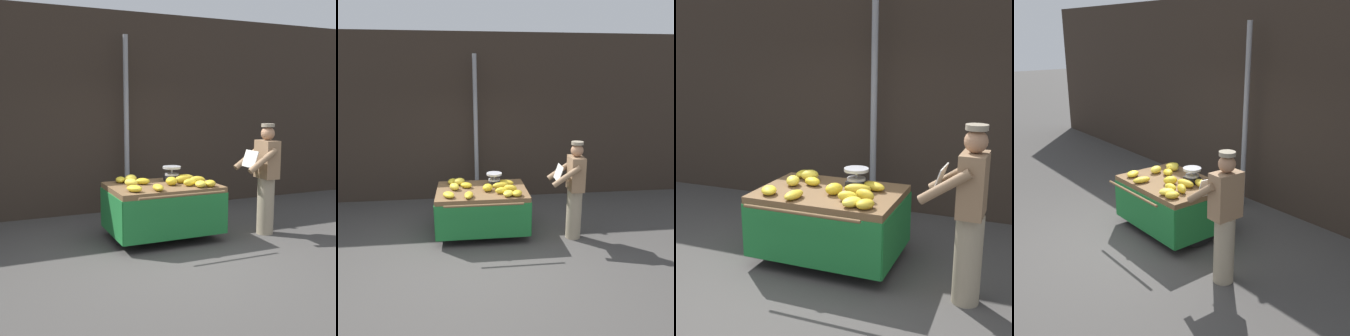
% 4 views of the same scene
% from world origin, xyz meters
% --- Properties ---
extents(ground_plane, '(60.00, 60.00, 0.00)m').
position_xyz_m(ground_plane, '(0.00, 0.00, 0.00)').
color(ground_plane, '#423F3D').
extents(back_wall, '(16.00, 0.24, 3.68)m').
position_xyz_m(back_wall, '(0.00, 3.05, 1.84)').
color(back_wall, '#332821').
rests_on(back_wall, ground).
extents(street_pole, '(0.09, 0.09, 3.21)m').
position_xyz_m(street_pole, '(0.06, 2.62, 1.61)').
color(street_pole, gray).
rests_on(street_pole, ground).
extents(banana_cart, '(1.60, 1.33, 0.82)m').
position_xyz_m(banana_cart, '(0.09, 1.00, 0.60)').
color(banana_cart, brown).
rests_on(banana_cart, ground).
extents(weighing_scale, '(0.28, 0.28, 0.24)m').
position_xyz_m(weighing_scale, '(0.33, 1.20, 0.94)').
color(weighing_scale, black).
rests_on(weighing_scale, banana_cart).
extents(banana_bunch_0, '(0.26, 0.23, 0.10)m').
position_xyz_m(banana_bunch_0, '(-0.18, 1.12, 0.87)').
color(banana_bunch_0, gold).
rests_on(banana_bunch_0, banana_cart).
extents(banana_bunch_1, '(0.22, 0.14, 0.11)m').
position_xyz_m(banana_bunch_1, '(0.41, 0.73, 0.88)').
color(banana_bunch_1, yellow).
rests_on(banana_bunch_1, banana_cart).
extents(banana_bunch_2, '(0.31, 0.20, 0.12)m').
position_xyz_m(banana_bunch_2, '(0.42, 1.00, 0.88)').
color(banana_bunch_2, gold).
rests_on(banana_bunch_2, banana_cart).
extents(banana_bunch_3, '(0.25, 0.28, 0.10)m').
position_xyz_m(banana_bunch_3, '(0.51, 0.58, 0.87)').
color(banana_bunch_3, yellow).
rests_on(banana_bunch_3, banana_cart).
extents(banana_bunch_4, '(0.27, 0.25, 0.13)m').
position_xyz_m(banana_bunch_4, '(-0.31, 1.30, 0.89)').
color(banana_bunch_4, yellow).
rests_on(banana_bunch_4, banana_cart).
extents(banana_bunch_5, '(0.26, 0.18, 0.13)m').
position_xyz_m(banana_bunch_5, '(0.57, 0.80, 0.89)').
color(banana_bunch_5, gold).
rests_on(banana_bunch_5, banana_cart).
extents(banana_bunch_6, '(0.23, 0.26, 0.13)m').
position_xyz_m(banana_bunch_6, '(0.19, 0.89, 0.89)').
color(banana_bunch_6, gold).
rests_on(banana_bunch_6, banana_cart).
extents(banana_bunch_7, '(0.21, 0.26, 0.09)m').
position_xyz_m(banana_bunch_7, '(-0.44, 1.40, 0.87)').
color(banana_bunch_7, yellow).
rests_on(banana_bunch_7, banana_cart).
extents(banana_bunch_8, '(0.33, 0.24, 0.10)m').
position_xyz_m(banana_bunch_8, '(0.54, 1.19, 0.87)').
color(banana_bunch_8, gold).
rests_on(banana_bunch_8, banana_cart).
extents(banana_bunch_9, '(0.23, 0.25, 0.10)m').
position_xyz_m(banana_bunch_9, '(0.66, 0.57, 0.87)').
color(banana_bunch_9, gold).
rests_on(banana_bunch_9, banana_cart).
extents(banana_bunch_10, '(0.26, 0.29, 0.09)m').
position_xyz_m(banana_bunch_10, '(-0.47, 0.63, 0.87)').
color(banana_bunch_10, yellow).
rests_on(banana_bunch_10, banana_cart).
extents(banana_bunch_11, '(0.23, 0.27, 0.12)m').
position_xyz_m(banana_bunch_11, '(-0.39, 1.03, 0.88)').
color(banana_bunch_11, yellow).
rests_on(banana_bunch_11, banana_cart).
extents(banana_bunch_12, '(0.17, 0.30, 0.09)m').
position_xyz_m(banana_bunch_12, '(-0.15, 0.59, 0.87)').
color(banana_bunch_12, gold).
rests_on(banana_bunch_12, banana_cart).
extents(vendor_person, '(0.59, 0.53, 1.71)m').
position_xyz_m(vendor_person, '(1.65, 0.61, 0.87)').
color(vendor_person, gray).
rests_on(vendor_person, ground).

